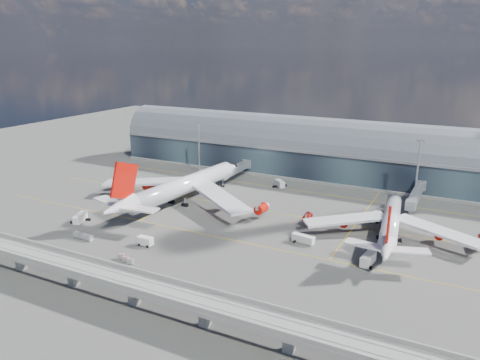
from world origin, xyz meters
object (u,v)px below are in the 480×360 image
at_px(service_truck_5, 280,184).
at_px(floodlight_mast_left, 199,146).
at_px(service_truck_1, 145,241).
at_px(cargo_train_0, 83,236).
at_px(cargo_train_1, 126,259).
at_px(service_truck_2, 303,239).
at_px(floodlight_mast_right, 417,170).
at_px(service_truck_4, 375,217).
at_px(airliner_right, 390,224).
at_px(service_truck_0, 80,218).
at_px(airliner_left, 180,187).
at_px(service_truck_3, 368,260).

bearing_deg(service_truck_5, floodlight_mast_left, 129.63).
height_order(service_truck_1, cargo_train_0, service_truck_1).
xyz_separation_m(floodlight_mast_left, cargo_train_1, (32.65, -92.81, -12.85)).
distance_m(service_truck_2, service_truck_5, 60.78).
distance_m(floodlight_mast_right, service_truck_1, 107.51).
distance_m(service_truck_1, service_truck_4, 80.60).
bearing_deg(airliner_right, service_truck_5, 138.90).
bearing_deg(cargo_train_0, service_truck_0, 46.12).
relative_size(floodlight_mast_left, cargo_train_1, 3.75).
height_order(airliner_left, service_truck_1, airliner_left).
relative_size(floodlight_mast_right, service_truck_3, 3.64).
distance_m(service_truck_0, service_truck_5, 85.54).
xyz_separation_m(service_truck_2, cargo_train_0, (-64.54, -29.48, -0.46)).
xyz_separation_m(service_truck_1, cargo_train_0, (-21.28, -5.04, -0.54)).
bearing_deg(airliner_right, floodlight_mast_right, 79.65).
bearing_deg(service_truck_1, floodlight_mast_left, 19.83).
xyz_separation_m(service_truck_1, service_truck_2, (43.25, 24.45, -0.08)).
xyz_separation_m(floodlight_mast_left, cargo_train_0, (9.44, -86.34, -12.71)).
distance_m(airliner_right, service_truck_3, 23.26).
bearing_deg(floodlight_mast_right, cargo_train_1, -125.97).
bearing_deg(service_truck_5, floodlight_mast_right, -41.24).
xyz_separation_m(floodlight_mast_right, service_truck_2, (-26.02, -56.86, -12.24)).
bearing_deg(airliner_left, service_truck_0, -115.52).
bearing_deg(airliner_right, cargo_train_1, -147.98).
bearing_deg(airliner_left, floodlight_mast_right, 32.92).
relative_size(floodlight_mast_right, airliner_left, 0.33).
height_order(airliner_left, service_truck_0, airliner_left).
bearing_deg(service_truck_5, service_truck_3, -94.19).
xyz_separation_m(airliner_left, service_truck_0, (-20.19, -33.34, -5.26)).
distance_m(service_truck_1, service_truck_5, 78.52).
distance_m(service_truck_2, cargo_train_0, 70.95).
bearing_deg(service_truck_5, cargo_train_0, -158.08).
relative_size(service_truck_0, service_truck_4, 1.32).
height_order(floodlight_mast_right, service_truck_0, floodlight_mast_right).
height_order(airliner_right, cargo_train_0, airliner_right).
bearing_deg(service_truck_1, service_truck_3, -75.28).
xyz_separation_m(service_truck_0, cargo_train_1, (35.11, -17.12, -0.78)).
bearing_deg(service_truck_3, cargo_train_1, -147.88).
bearing_deg(airliner_left, service_truck_4, 17.68).
bearing_deg(service_truck_5, service_truck_1, -145.07).
relative_size(floodlight_mast_right, service_truck_4, 4.42).
height_order(floodlight_mast_left, service_truck_4, floodlight_mast_left).
bearing_deg(floodlight_mast_left, service_truck_4, -16.62).
relative_size(floodlight_mast_right, service_truck_5, 4.18).
bearing_deg(airliner_left, cargo_train_1, -67.85).
height_order(service_truck_0, service_truck_1, service_truck_0).
height_order(airliner_left, service_truck_2, airliner_left).
bearing_deg(cargo_train_1, airliner_left, -1.19).
xyz_separation_m(airliner_left, service_truck_2, (56.25, -14.51, -5.44)).
relative_size(floodlight_mast_left, service_truck_4, 4.42).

